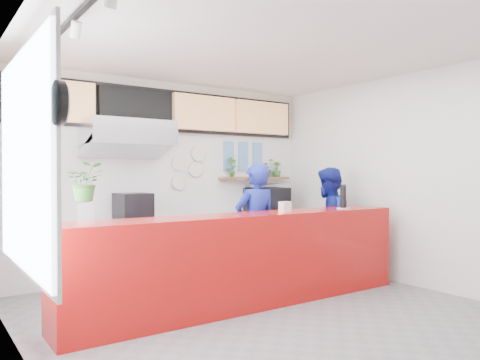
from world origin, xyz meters
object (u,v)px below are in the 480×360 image
staff_right (328,223)px  staff_center (256,227)px  pepper_mill (343,196)px  service_counter (247,260)px  espresso_machine (267,200)px  panini_oven (133,207)px

staff_right → staff_center: bearing=-29.4°
staff_center → staff_right: bearing=-175.9°
pepper_mill → staff_right: bearing=60.8°
service_counter → staff_right: staff_right is taller
espresso_machine → staff_right: size_ratio=0.40×
panini_oven → espresso_machine: bearing=-3.3°
espresso_machine → staff_center: 1.79m
staff_center → staff_right: size_ratio=1.03×
staff_center → pepper_mill: (1.04, -0.59, 0.41)m
service_counter → staff_right: 1.98m
service_counter → staff_right: (1.88, 0.53, 0.29)m
service_counter → panini_oven: bearing=111.6°
pepper_mill → espresso_machine: bearing=85.0°
espresso_machine → service_counter: bearing=-126.6°
staff_right → service_counter: bearing=-15.0°
panini_oven → pepper_mill: pepper_mill is taller
service_counter → pepper_mill: size_ratio=14.30×
panini_oven → pepper_mill: bearing=-43.4°
staff_center → pepper_mill: size_ratio=5.47×
espresso_machine → staff_center: (-1.21, -1.30, -0.26)m
espresso_machine → staff_center: staff_center is taller
service_counter → panini_oven: panini_oven is taller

